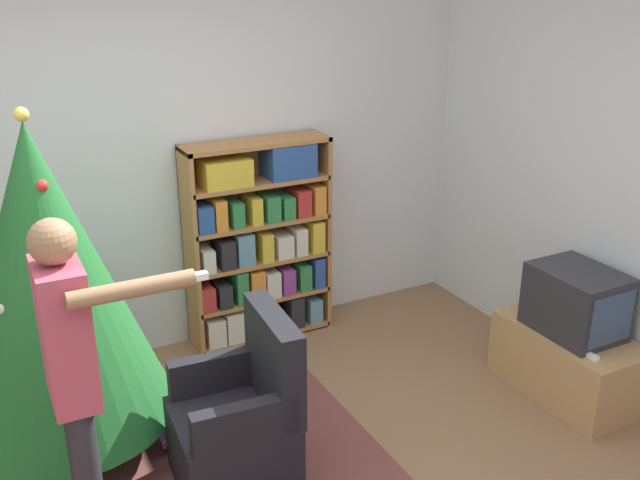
{
  "coord_description": "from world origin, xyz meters",
  "views": [
    {
      "loc": [
        -1.0,
        -2.36,
        2.47
      ],
      "look_at": [
        0.71,
        0.9,
        1.05
      ],
      "focal_mm": 40.0,
      "sensor_mm": 36.0,
      "label": 1
    }
  ],
  "objects_px": {
    "television": "(577,301)",
    "armchair": "(240,428)",
    "standing_person": "(73,369)",
    "bookshelf": "(259,244)",
    "christmas_tree": "(46,280)"
  },
  "relations": [
    {
      "from": "christmas_tree",
      "to": "armchair",
      "type": "bearing_deg",
      "value": -43.52
    },
    {
      "from": "standing_person",
      "to": "television",
      "type": "bearing_deg",
      "value": 89.95
    },
    {
      "from": "television",
      "to": "armchair",
      "type": "xyz_separation_m",
      "value": [
        -2.07,
        0.16,
        -0.3
      ]
    },
    {
      "from": "television",
      "to": "bookshelf",
      "type": "bearing_deg",
      "value": 131.49
    },
    {
      "from": "christmas_tree",
      "to": "armchair",
      "type": "relative_size",
      "value": 2.03
    },
    {
      "from": "bookshelf",
      "to": "armchair",
      "type": "relative_size",
      "value": 1.53
    },
    {
      "from": "bookshelf",
      "to": "armchair",
      "type": "distance_m",
      "value": 1.6
    },
    {
      "from": "christmas_tree",
      "to": "standing_person",
      "type": "height_order",
      "value": "christmas_tree"
    },
    {
      "from": "television",
      "to": "christmas_tree",
      "type": "relative_size",
      "value": 0.28
    },
    {
      "from": "television",
      "to": "standing_person",
      "type": "xyz_separation_m",
      "value": [
        -2.82,
        0.04,
        0.32
      ]
    },
    {
      "from": "bookshelf",
      "to": "television",
      "type": "xyz_separation_m",
      "value": [
        1.37,
        -1.55,
        -0.07
      ]
    },
    {
      "from": "standing_person",
      "to": "bookshelf",
      "type": "bearing_deg",
      "value": 136.72
    },
    {
      "from": "bookshelf",
      "to": "christmas_tree",
      "type": "relative_size",
      "value": 0.75
    },
    {
      "from": "television",
      "to": "standing_person",
      "type": "distance_m",
      "value": 2.84
    },
    {
      "from": "bookshelf",
      "to": "television",
      "type": "relative_size",
      "value": 2.69
    }
  ]
}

